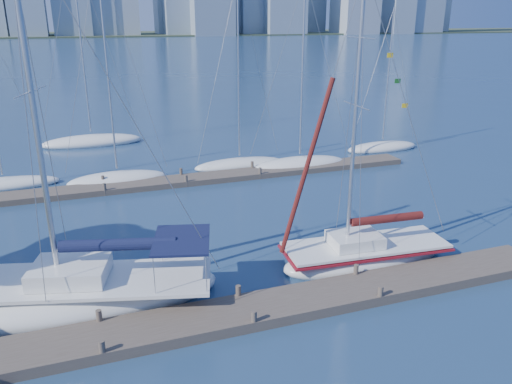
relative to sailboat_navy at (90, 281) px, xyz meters
name	(u,v)px	position (x,y,z in m)	size (l,w,h in m)	color
ground	(246,317)	(5.19, -2.68, -1.03)	(700.00, 700.00, 0.00)	#182D4E
near_dock	(246,312)	(5.19, -2.68, -0.83)	(26.00, 2.00, 0.40)	#4E4239
far_dock	(199,179)	(7.19, 13.32, -0.85)	(30.00, 1.80, 0.36)	#4E4239
far_shore	(81,35)	(5.19, 317.32, -1.03)	(800.00, 100.00, 1.50)	#38472D
sailboat_navy	(90,281)	(0.00, 0.00, 0.00)	(10.04, 5.50, 14.26)	white
sailboat_maroon	(366,241)	(11.46, -0.35, -0.01)	(7.88, 3.11, 12.49)	white
bg_boat_0	(4,184)	(-4.79, 16.24, -0.80)	(6.87, 4.40, 12.02)	white
bg_boat_1	(118,179)	(2.14, 14.79, -0.74)	(6.62, 3.00, 14.32)	white
bg_boat_3	(240,164)	(10.73, 15.63, -0.78)	(6.90, 3.37, 13.07)	white
bg_boat_4	(300,164)	(14.79, 14.09, -0.75)	(7.46, 4.81, 13.11)	white
bg_boat_5	(382,147)	(23.20, 16.48, -0.79)	(6.43, 2.58, 11.27)	white
bg_boat_6	(92,141)	(0.94, 26.20, -0.71)	(8.57, 5.24, 16.00)	white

